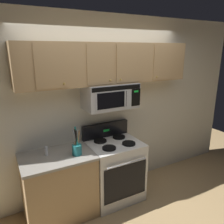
# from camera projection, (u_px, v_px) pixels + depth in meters

# --- Properties ---
(ground_plane) EXTENTS (8.00, 8.00, 0.00)m
(ground_plane) POSITION_uv_depth(u_px,v_px,m) (129.00, 213.00, 3.11)
(ground_plane) COLOR tan
(back_wall) EXTENTS (5.20, 0.10, 2.70)m
(back_wall) POSITION_uv_depth(u_px,v_px,m) (103.00, 107.00, 3.41)
(back_wall) COLOR silver
(back_wall) RESTS_ON ground_plane
(stove_range) EXTENTS (0.76, 0.69, 1.12)m
(stove_range) POSITION_uv_depth(u_px,v_px,m) (114.00, 169.00, 3.34)
(stove_range) COLOR white
(stove_range) RESTS_ON ground_plane
(over_range_microwave) EXTENTS (0.76, 0.43, 0.35)m
(over_range_microwave) POSITION_uv_depth(u_px,v_px,m) (110.00, 96.00, 3.13)
(over_range_microwave) COLOR #B7BABF
(upper_cabinets) EXTENTS (2.50, 0.36, 0.55)m
(upper_cabinets) POSITION_uv_depth(u_px,v_px,m) (109.00, 63.00, 3.04)
(upper_cabinets) COLOR tan
(counter_segment) EXTENTS (0.93, 0.65, 0.90)m
(counter_segment) POSITION_uv_depth(u_px,v_px,m) (59.00, 186.00, 2.96)
(counter_segment) COLOR tan
(counter_segment) RESTS_ON ground_plane
(utensil_crock_teal) EXTENTS (0.12, 0.12, 0.38)m
(utensil_crock_teal) POSITION_uv_depth(u_px,v_px,m) (77.00, 147.00, 2.83)
(utensil_crock_teal) COLOR teal
(utensil_crock_teal) RESTS_ON counter_segment
(salt_shaker) EXTENTS (0.05, 0.05, 0.12)m
(salt_shaker) POSITION_uv_depth(u_px,v_px,m) (46.00, 151.00, 2.83)
(salt_shaker) COLOR white
(salt_shaker) RESTS_ON counter_segment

